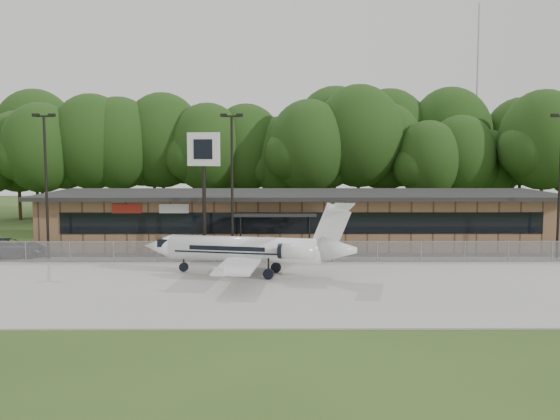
{
  "coord_description": "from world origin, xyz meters",
  "views": [
    {
      "loc": [
        -1.87,
        -27.08,
        7.65
      ],
      "look_at": [
        -1.67,
        12.0,
        3.94
      ],
      "focal_mm": 40.0,
      "sensor_mm": 36.0,
      "label": 1
    }
  ],
  "objects_px": {
    "suv": "(8,248)",
    "pole_sign": "(204,163)",
    "terminal": "(299,218)",
    "business_jet": "(253,250)"
  },
  "relations": [
    {
      "from": "suv",
      "to": "pole_sign",
      "type": "height_order",
      "value": "pole_sign"
    },
    {
      "from": "suv",
      "to": "pole_sign",
      "type": "relative_size",
      "value": 0.59
    },
    {
      "from": "business_jet",
      "to": "suv",
      "type": "height_order",
      "value": "business_jet"
    },
    {
      "from": "terminal",
      "to": "business_jet",
      "type": "height_order",
      "value": "business_jet"
    },
    {
      "from": "terminal",
      "to": "business_jet",
      "type": "distance_m",
      "value": 13.88
    },
    {
      "from": "suv",
      "to": "pole_sign",
      "type": "bearing_deg",
      "value": -105.95
    },
    {
      "from": "business_jet",
      "to": "pole_sign",
      "type": "relative_size",
      "value": 1.5
    },
    {
      "from": "terminal",
      "to": "pole_sign",
      "type": "height_order",
      "value": "pole_sign"
    },
    {
      "from": "terminal",
      "to": "suv",
      "type": "height_order",
      "value": "terminal"
    },
    {
      "from": "suv",
      "to": "pole_sign",
      "type": "distance_m",
      "value": 15.35
    }
  ]
}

